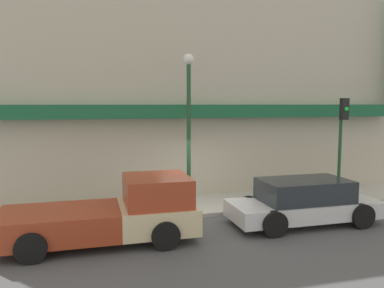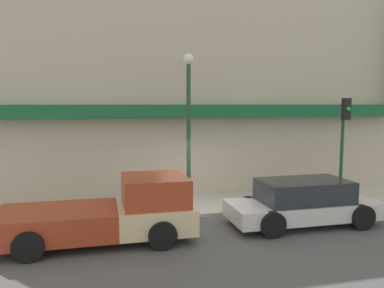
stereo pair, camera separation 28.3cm
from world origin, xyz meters
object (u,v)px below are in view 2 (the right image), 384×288
at_px(fire_hydrant, 168,200).
at_px(parked_car, 303,202).
at_px(traffic_light, 344,130).
at_px(pickup_truck, 112,213).
at_px(street_lamp, 189,112).

bearing_deg(fire_hydrant, parked_car, -28.63).
xyz_separation_m(parked_car, traffic_light, (2.80, 2.04, 2.04)).
relative_size(pickup_truck, parked_car, 1.10).
bearing_deg(parked_car, pickup_truck, 178.07).
xyz_separation_m(pickup_truck, street_lamp, (2.64, 2.17, 2.66)).
xyz_separation_m(parked_car, fire_hydrant, (-3.85, 2.10, -0.23)).
distance_m(pickup_truck, fire_hydrant, 2.87).
bearing_deg(pickup_truck, parked_car, -1.01).
bearing_deg(pickup_truck, fire_hydrant, 46.57).
relative_size(street_lamp, traffic_light, 1.38).
distance_m(fire_hydrant, street_lamp, 3.06).
height_order(parked_car, traffic_light, traffic_light).
bearing_deg(pickup_truck, traffic_light, 12.37).
bearing_deg(street_lamp, pickup_truck, -140.59).
relative_size(pickup_truck, fire_hydrant, 7.85).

